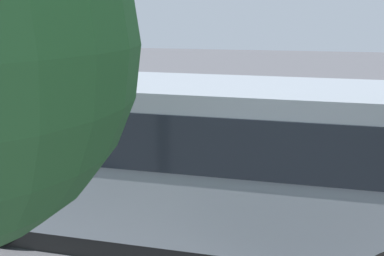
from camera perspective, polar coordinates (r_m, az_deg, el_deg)
The scene contains 12 objects.
ground_plane at distance 14.12m, azimuth 6.73°, elevation -4.50°, with size 80.00×80.00×0.00m, color #4C4C51.
tour_bus at distance 9.03m, azimuth -0.27°, elevation -4.47°, with size 10.52×2.87×3.25m.
spectator_far_left at distance 11.62m, azimuth 10.00°, elevation -3.36°, with size 0.57×0.33×1.77m.
spectator_left at distance 11.59m, azimuth 5.18°, elevation -3.56°, with size 0.58×0.35×1.68m.
spectator_centre at distance 11.95m, azimuth 1.39°, elevation -2.87°, with size 0.58×0.34×1.70m.
spectator_right at distance 12.25m, azimuth -4.01°, elevation -2.38°, with size 0.57×0.39×1.73m.
spectator_far_right at distance 12.14m, azimuth -8.73°, elevation -2.68°, with size 0.58×0.34×1.71m.
parked_motorcycle_silver at distance 11.18m, azimuth 15.39°, elevation -7.53°, with size 2.04×0.67×0.99m.
stunt_motorcycle at distance 16.90m, azimuth -5.76°, elevation 0.90°, with size 2.03×0.72×1.23m.
bay_line_a at distance 15.38m, azimuth 18.84°, elevation -3.58°, with size 0.14×4.44×0.01m.
bay_line_b at distance 15.26m, azimuth 9.82°, elevation -3.14°, with size 0.14×4.87×0.01m.
bay_line_c at distance 15.52m, azimuth 0.88°, elevation -2.61°, with size 0.14×4.67×0.01m.
Camera 1 is at (-1.14, 13.30, 4.60)m, focal length 42.94 mm.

